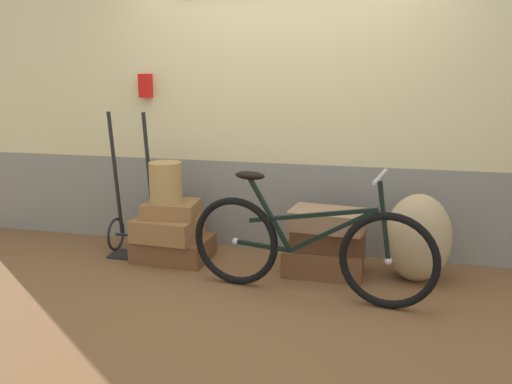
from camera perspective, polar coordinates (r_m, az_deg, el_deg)
ground at (r=3.99m, az=1.05°, el=-10.09°), size 8.52×5.20×0.06m
station_building at (r=4.51m, az=3.67°, el=10.72°), size 6.52×0.74×2.71m
suitcase_0 at (r=4.48m, az=-8.83°, el=-5.93°), size 0.62×0.46×0.19m
suitcase_1 at (r=4.40m, az=-9.44°, el=-3.82°), size 0.52×0.44×0.18m
suitcase_2 at (r=4.39m, az=-9.05°, el=-1.81°), size 0.45×0.38×0.12m
suitcase_3 at (r=4.16m, az=7.24°, el=-7.26°), size 0.60×0.41×0.20m
suitcase_4 at (r=4.10m, az=7.80°, el=-4.92°), size 0.57×0.37×0.16m
suitcase_5 at (r=4.04m, az=7.68°, el=-2.94°), size 0.59×0.41×0.15m
wicker_basket at (r=4.33m, az=-9.66°, el=1.02°), size 0.26×0.26×0.33m
luggage_trolley at (r=4.64m, az=-12.96°, el=-3.05°), size 0.39×0.36×1.20m
burlap_sack at (r=4.09m, az=16.93°, el=-4.72°), size 0.48×0.41×0.66m
bicycle at (r=3.67m, az=5.48°, el=-5.88°), size 1.72×0.46×0.89m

